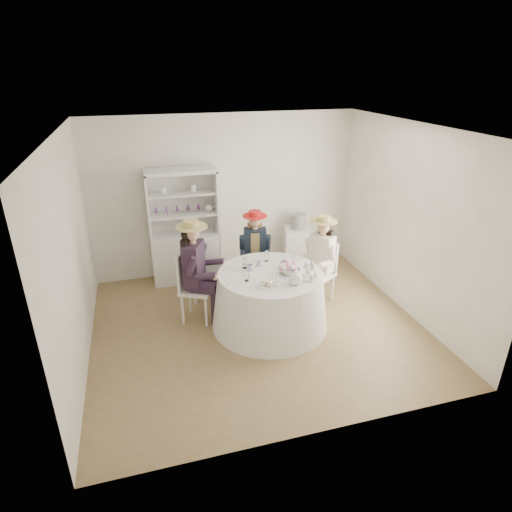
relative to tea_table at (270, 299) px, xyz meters
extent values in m
plane|color=brown|center=(-0.17, -0.01, -0.41)|extent=(4.50, 4.50, 0.00)
plane|color=white|center=(-0.17, -0.01, 2.29)|extent=(4.50, 4.50, 0.00)
plane|color=silver|center=(-0.17, 1.99, 0.94)|extent=(4.50, 0.00, 4.50)
plane|color=silver|center=(-0.17, -2.01, 0.94)|extent=(4.50, 0.00, 4.50)
plane|color=silver|center=(-2.42, -0.01, 0.94)|extent=(0.00, 4.50, 4.50)
plane|color=silver|center=(2.08, -0.01, 0.94)|extent=(0.00, 4.50, 4.50)
cone|color=white|center=(0.00, 0.00, -0.01)|extent=(1.62, 1.62, 0.80)
cylinder|color=white|center=(0.00, 0.00, 0.40)|extent=(1.42, 1.42, 0.02)
cube|color=silver|center=(-0.93, 1.74, 0.02)|extent=(1.18, 0.63, 0.84)
cube|color=silver|center=(-0.93, 1.93, 0.95)|extent=(1.11, 0.25, 1.03)
cube|color=silver|center=(-0.93, 1.74, 1.47)|extent=(1.18, 0.63, 0.06)
cube|color=silver|center=(-1.47, 1.74, 0.95)|extent=(0.12, 0.42, 1.03)
cube|color=silver|center=(-0.38, 1.74, 0.95)|extent=(0.12, 0.42, 1.03)
cube|color=silver|center=(-0.93, 1.74, 0.77)|extent=(1.10, 0.57, 0.03)
cube|color=silver|center=(-0.93, 1.74, 1.11)|extent=(1.10, 0.57, 0.03)
sphere|color=white|center=(-0.51, 1.74, 0.84)|extent=(0.13, 0.13, 0.13)
cube|color=silver|center=(1.06, 1.71, -0.04)|extent=(0.56, 0.56, 0.73)
cylinder|color=black|center=(1.06, 1.71, 0.46)|extent=(0.30, 0.30, 0.26)
cube|color=silver|center=(-0.95, 0.43, 0.08)|extent=(0.57, 0.57, 0.04)
cylinder|color=silver|center=(-0.87, 0.20, -0.17)|extent=(0.04, 0.04, 0.47)
cylinder|color=silver|center=(-0.72, 0.51, -0.17)|extent=(0.04, 0.04, 0.47)
cylinder|color=silver|center=(-1.18, 0.35, -0.17)|extent=(0.04, 0.04, 0.47)
cylinder|color=silver|center=(-1.03, 0.66, -0.17)|extent=(0.04, 0.04, 0.47)
cube|color=silver|center=(-1.12, 0.51, 0.36)|extent=(0.21, 0.38, 0.53)
cube|color=black|center=(-0.97, 0.44, 0.47)|extent=(0.36, 0.44, 0.62)
cube|color=black|center=(-0.87, 0.29, 0.16)|extent=(0.39, 0.28, 0.13)
cylinder|color=black|center=(-0.74, 0.22, -0.16)|extent=(0.11, 0.11, 0.49)
cylinder|color=black|center=(-1.02, 0.22, 0.55)|extent=(0.21, 0.17, 0.29)
cube|color=black|center=(-0.79, 0.46, 0.16)|extent=(0.39, 0.28, 0.13)
cylinder|color=black|center=(-0.65, 0.40, -0.16)|extent=(0.11, 0.11, 0.49)
cylinder|color=black|center=(-0.83, 0.62, 0.55)|extent=(0.21, 0.17, 0.29)
cylinder|color=#D8A889|center=(-0.97, 0.44, 0.80)|extent=(0.10, 0.10, 0.09)
sphere|color=#D8A889|center=(-0.97, 0.44, 0.92)|extent=(0.20, 0.20, 0.20)
sphere|color=black|center=(-1.01, 0.46, 0.90)|extent=(0.20, 0.20, 0.20)
cube|color=black|center=(-1.04, 0.48, 0.65)|extent=(0.19, 0.27, 0.41)
cylinder|color=tan|center=(-0.97, 0.44, 1.02)|extent=(0.43, 0.43, 0.01)
cylinder|color=tan|center=(-0.97, 0.44, 1.06)|extent=(0.21, 0.21, 0.09)
cube|color=silver|center=(0.08, 1.04, 0.03)|extent=(0.46, 0.46, 0.04)
cylinder|color=silver|center=(-0.10, 0.92, -0.19)|extent=(0.03, 0.03, 0.42)
cylinder|color=silver|center=(0.19, 0.85, -0.19)|extent=(0.03, 0.03, 0.42)
cylinder|color=silver|center=(-0.04, 1.22, -0.19)|extent=(0.03, 0.03, 0.42)
cylinder|color=silver|center=(0.26, 1.15, -0.19)|extent=(0.03, 0.03, 0.42)
cube|color=silver|center=(0.12, 1.20, 0.28)|extent=(0.36, 0.11, 0.48)
cube|color=#182231|center=(0.08, 1.06, 0.38)|extent=(0.38, 0.26, 0.56)
cube|color=tan|center=(0.08, 1.06, 0.38)|extent=(0.18, 0.24, 0.48)
cube|color=#182231|center=(-0.03, 0.94, 0.10)|extent=(0.19, 0.35, 0.12)
cylinder|color=#182231|center=(-0.06, 0.81, -0.19)|extent=(0.10, 0.10, 0.44)
cylinder|color=#182231|center=(-0.12, 1.06, 0.45)|extent=(0.12, 0.18, 0.26)
cube|color=#182231|center=(0.14, 0.91, 0.10)|extent=(0.19, 0.35, 0.12)
cylinder|color=#182231|center=(0.11, 0.77, -0.19)|extent=(0.10, 0.10, 0.44)
cylinder|color=#182231|center=(0.27, 0.97, 0.45)|extent=(0.12, 0.18, 0.26)
cylinder|color=#D8A889|center=(0.08, 1.06, 0.68)|extent=(0.09, 0.09, 0.08)
sphere|color=#D8A889|center=(0.08, 1.06, 0.78)|extent=(0.18, 0.18, 0.18)
sphere|color=tan|center=(0.09, 1.10, 0.77)|extent=(0.18, 0.18, 0.18)
cube|color=tan|center=(0.10, 1.13, 0.54)|extent=(0.24, 0.13, 0.36)
cylinder|color=red|center=(0.08, 1.06, 0.87)|extent=(0.38, 0.38, 0.01)
cylinder|color=red|center=(0.08, 1.06, 0.91)|extent=(0.19, 0.19, 0.08)
cube|color=silver|center=(0.94, 0.45, 0.04)|extent=(0.54, 0.54, 0.04)
cylinder|color=silver|center=(0.72, 0.50, -0.19)|extent=(0.04, 0.04, 0.43)
cylinder|color=silver|center=(0.89, 0.23, -0.19)|extent=(0.04, 0.04, 0.43)
cylinder|color=silver|center=(0.99, 0.66, -0.19)|extent=(0.04, 0.04, 0.43)
cylinder|color=silver|center=(1.16, 0.39, -0.19)|extent=(0.04, 0.04, 0.43)
cube|color=silver|center=(1.09, 0.54, 0.30)|extent=(0.22, 0.33, 0.49)
cube|color=silver|center=(0.96, 0.46, 0.40)|extent=(0.35, 0.40, 0.57)
cube|color=silver|center=(0.79, 0.46, 0.12)|extent=(0.35, 0.28, 0.12)
cylinder|color=silver|center=(0.68, 0.39, -0.18)|extent=(0.10, 0.10, 0.45)
cylinder|color=silver|center=(0.82, 0.61, 0.47)|extent=(0.19, 0.16, 0.27)
cube|color=silver|center=(0.89, 0.31, 0.12)|extent=(0.35, 0.28, 0.12)
cylinder|color=silver|center=(0.77, 0.24, -0.18)|extent=(0.10, 0.10, 0.45)
cylinder|color=silver|center=(1.03, 0.26, 0.47)|extent=(0.19, 0.16, 0.27)
cylinder|color=#D8A889|center=(0.96, 0.46, 0.70)|extent=(0.09, 0.09, 0.08)
sphere|color=#D8A889|center=(0.96, 0.46, 0.81)|extent=(0.19, 0.19, 0.19)
sphere|color=black|center=(0.99, 0.48, 0.80)|extent=(0.19, 0.19, 0.19)
cube|color=black|center=(1.02, 0.50, 0.57)|extent=(0.19, 0.24, 0.37)
cylinder|color=tan|center=(0.96, 0.46, 0.90)|extent=(0.39, 0.39, 0.01)
cylinder|color=tan|center=(0.96, 0.46, 0.94)|extent=(0.20, 0.20, 0.08)
cube|color=silver|center=(-0.73, 1.01, 0.09)|extent=(0.48, 0.48, 0.04)
cylinder|color=silver|center=(-0.54, 1.18, -0.16)|extent=(0.04, 0.04, 0.49)
cylinder|color=silver|center=(-0.89, 1.21, -0.16)|extent=(0.04, 0.04, 0.49)
cylinder|color=silver|center=(-0.57, 0.82, -0.16)|extent=(0.04, 0.04, 0.49)
cylinder|color=silver|center=(-0.92, 0.85, -0.16)|extent=(0.04, 0.04, 0.49)
cube|color=silver|center=(-0.74, 0.81, 0.39)|extent=(0.42, 0.07, 0.56)
imported|color=white|center=(-0.24, 0.16, 0.45)|extent=(0.11, 0.11, 0.08)
imported|color=white|center=(-0.08, 0.26, 0.44)|extent=(0.08, 0.08, 0.06)
imported|color=white|center=(0.24, 0.15, 0.45)|extent=(0.11, 0.11, 0.08)
imported|color=white|center=(0.22, -0.08, 0.44)|extent=(0.29, 0.29, 0.06)
sphere|color=pink|center=(0.28, -0.07, 0.50)|extent=(0.07, 0.07, 0.07)
sphere|color=white|center=(0.27, -0.04, 0.50)|extent=(0.07, 0.07, 0.07)
sphere|color=pink|center=(0.25, -0.01, 0.50)|extent=(0.07, 0.07, 0.07)
sphere|color=white|center=(0.21, -0.01, 0.50)|extent=(0.07, 0.07, 0.07)
sphere|color=pink|center=(0.18, -0.02, 0.50)|extent=(0.07, 0.07, 0.07)
sphere|color=white|center=(0.16, -0.05, 0.50)|extent=(0.07, 0.07, 0.07)
sphere|color=pink|center=(0.16, -0.09, 0.50)|extent=(0.07, 0.07, 0.07)
sphere|color=white|center=(0.18, -0.12, 0.50)|extent=(0.07, 0.07, 0.07)
sphere|color=pink|center=(0.21, -0.13, 0.50)|extent=(0.07, 0.07, 0.07)
sphere|color=white|center=(0.25, -0.13, 0.50)|extent=(0.07, 0.07, 0.07)
sphere|color=pink|center=(0.27, -0.10, 0.50)|extent=(0.07, 0.07, 0.07)
sphere|color=white|center=(0.21, -0.39, 0.49)|extent=(0.18, 0.18, 0.18)
cylinder|color=white|center=(0.32, -0.39, 0.50)|extent=(0.11, 0.03, 0.09)
cylinder|color=white|center=(0.21, -0.39, 0.58)|extent=(0.04, 0.04, 0.02)
cylinder|color=white|center=(-0.16, -0.33, 0.42)|extent=(0.26, 0.26, 0.01)
cube|color=beige|center=(-0.21, -0.35, 0.44)|extent=(0.06, 0.04, 0.03)
cube|color=beige|center=(-0.16, -0.33, 0.45)|extent=(0.07, 0.05, 0.03)
cube|color=beige|center=(-0.11, -0.31, 0.44)|extent=(0.07, 0.06, 0.03)
cube|color=beige|center=(-0.18, -0.29, 0.45)|extent=(0.07, 0.07, 0.03)
cube|color=beige|center=(-0.13, -0.37, 0.44)|extent=(0.06, 0.07, 0.03)
cylinder|color=white|center=(0.45, -0.30, 0.42)|extent=(0.24, 0.24, 0.01)
cylinder|color=white|center=(0.45, -0.30, 0.49)|extent=(0.02, 0.02, 0.16)
cylinder|color=white|center=(0.45, -0.30, 0.57)|extent=(0.18, 0.18, 0.01)
camera|label=1|loc=(-1.60, -4.92, 2.98)|focal=30.00mm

